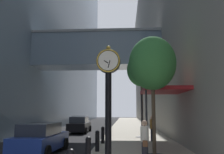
# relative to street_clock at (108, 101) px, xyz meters

# --- Properties ---
(ground_plane) EXTENTS (110.00, 110.00, 0.00)m
(ground_plane) POSITION_rel_street_clock_xyz_m (-1.22, 21.82, -2.52)
(ground_plane) COLOR black
(ground_plane) RESTS_ON ground
(sidewalk_right) EXTENTS (5.17, 80.00, 0.14)m
(sidewalk_right) POSITION_rel_street_clock_xyz_m (1.37, 24.82, -2.45)
(sidewalk_right) COLOR #BCB29E
(sidewalk_right) RESTS_ON ground
(building_block_right) EXTENTS (9.00, 80.00, 29.57)m
(building_block_right) POSITION_rel_street_clock_xyz_m (8.45, 24.82, 12.26)
(building_block_right) COLOR gray
(building_block_right) RESTS_ON ground
(street_clock) EXTENTS (0.84, 0.55, 4.34)m
(street_clock) POSITION_rel_street_clock_xyz_m (0.00, 0.00, 0.00)
(street_clock) COLOR black
(street_clock) RESTS_ON sidewalk_right
(bollard_second) EXTENTS (0.23, 0.23, 1.05)m
(bollard_second) POSITION_rel_street_clock_xyz_m (-0.87, 1.27, -1.83)
(bollard_second) COLOR black
(bollard_second) RESTS_ON sidewalk_right
(bollard_third) EXTENTS (0.23, 0.23, 1.05)m
(bollard_third) POSITION_rel_street_clock_xyz_m (-0.87, 4.26, -1.83)
(bollard_third) COLOR black
(bollard_third) RESTS_ON sidewalk_right
(bollard_fourth) EXTENTS (0.23, 0.23, 1.05)m
(bollard_fourth) POSITION_rel_street_clock_xyz_m (-0.87, 7.25, -1.83)
(bollard_fourth) COLOR black
(bollard_fourth) RESTS_ON sidewalk_right
(street_tree_near) EXTENTS (2.29, 2.29, 5.67)m
(street_tree_near) POSITION_rel_street_clock_xyz_m (1.92, 3.27, 1.94)
(street_tree_near) COLOR #333335
(street_tree_near) RESTS_ON sidewalk_right
(street_tree_mid_near) EXTENTS (2.36, 2.36, 6.74)m
(street_tree_mid_near) POSITION_rel_street_clock_xyz_m (1.92, 11.03, 2.97)
(street_tree_mid_near) COLOR #333335
(street_tree_mid_near) RESTS_ON sidewalk_right
(pedestrian_walking) EXTENTS (0.35, 0.46, 1.66)m
(pedestrian_walking) POSITION_rel_street_clock_xyz_m (1.37, 1.89, -1.51)
(pedestrian_walking) COLOR #23232D
(pedestrian_walking) RESTS_ON sidewalk_right
(pedestrian_by_clock) EXTENTS (0.47, 0.47, 1.73)m
(pedestrian_by_clock) POSITION_rel_street_clock_xyz_m (2.44, 8.61, -1.46)
(pedestrian_by_clock) COLOR #23232D
(pedestrian_by_clock) RESTS_ON sidewalk_right
(storefront_awning) EXTENTS (2.40, 3.60, 3.30)m
(storefront_awning) POSITION_rel_street_clock_xyz_m (2.71, 5.44, 0.76)
(storefront_awning) COLOR maroon
(storefront_awning) RESTS_ON sidewalk_right
(car_blue_near) EXTENTS (2.08, 4.28, 1.57)m
(car_blue_near) POSITION_rel_street_clock_xyz_m (-3.80, 4.17, -1.76)
(car_blue_near) COLOR navy
(car_blue_near) RESTS_ON ground
(car_black_mid) EXTENTS (2.05, 4.61, 1.62)m
(car_black_mid) POSITION_rel_street_clock_xyz_m (-4.10, 16.08, -1.73)
(car_black_mid) COLOR black
(car_black_mid) RESTS_ON ground
(car_grey_far) EXTENTS (2.21, 4.68, 1.59)m
(car_grey_far) POSITION_rel_street_clock_xyz_m (-5.12, 21.79, -1.74)
(car_grey_far) COLOR slate
(car_grey_far) RESTS_ON ground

